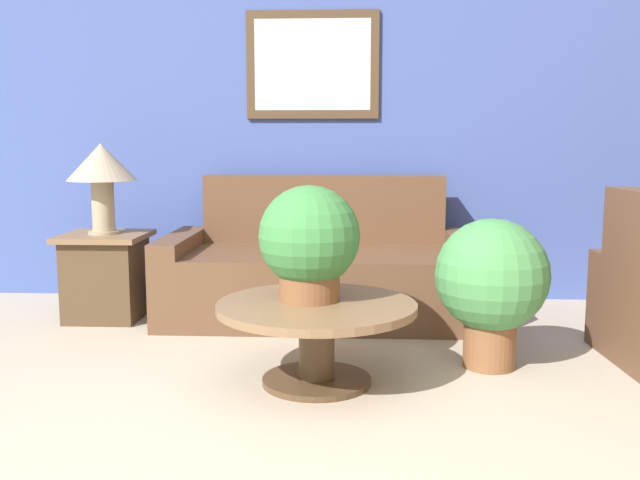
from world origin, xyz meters
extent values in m
cube|color=#42569E|center=(0.00, 3.40, 1.30)|extent=(7.75, 0.06, 2.60)
cube|color=#4C3823|center=(0.09, 3.36, 1.70)|extent=(0.95, 0.03, 0.76)
cube|color=#B2BCC6|center=(0.09, 3.34, 1.70)|extent=(0.83, 0.01, 0.64)
cube|color=brown|center=(0.18, 2.73, 0.23)|extent=(1.69, 0.96, 0.45)
cube|color=brown|center=(0.18, 3.13, 0.69)|extent=(1.69, 0.16, 0.47)
cube|color=brown|center=(-0.75, 2.73, 0.28)|extent=(0.18, 0.96, 0.55)
cube|color=brown|center=(1.12, 2.73, 0.28)|extent=(0.18, 0.96, 0.55)
cylinder|color=#4C3823|center=(0.23, 1.46, 0.01)|extent=(0.53, 0.53, 0.03)
cylinder|color=#4C3823|center=(0.23, 1.46, 0.20)|extent=(0.17, 0.17, 0.33)
cylinder|color=brown|center=(0.23, 1.46, 0.38)|extent=(0.96, 0.96, 0.04)
cube|color=#4C3823|center=(-1.23, 2.66, 0.26)|extent=(0.46, 0.46, 0.53)
cube|color=brown|center=(-1.23, 2.66, 0.55)|extent=(0.54, 0.54, 0.03)
cylinder|color=tan|center=(-1.23, 2.66, 0.57)|extent=(0.20, 0.20, 0.02)
cylinder|color=tan|center=(-1.23, 2.66, 0.75)|extent=(0.14, 0.14, 0.33)
cone|color=gray|center=(-1.23, 2.66, 1.03)|extent=(0.45, 0.45, 0.24)
cylinder|color=brown|center=(0.19, 1.51, 0.47)|extent=(0.29, 0.29, 0.13)
sphere|color=#387A3D|center=(0.19, 1.51, 0.72)|extent=(0.49, 0.49, 0.49)
cylinder|color=brown|center=(1.11, 1.76, 0.13)|extent=(0.27, 0.27, 0.27)
sphere|color=#428447|center=(1.11, 1.76, 0.49)|extent=(0.58, 0.58, 0.58)
camera|label=1|loc=(0.43, -1.87, 1.18)|focal=40.00mm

